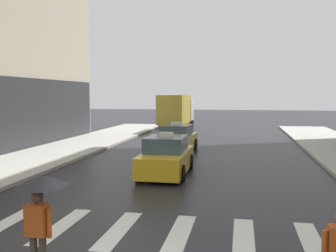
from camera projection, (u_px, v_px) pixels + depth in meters
name	position (u px, v px, depth m)	size (l,w,h in m)	color
crosswalk_markings	(149.00, 232.00, 9.51)	(11.30, 2.80, 0.01)	silver
taxi_lead	(166.00, 157.00, 16.39)	(1.96, 4.55, 1.80)	gold
taxi_second	(177.00, 140.00, 22.61)	(2.10, 4.62, 1.80)	gold
box_truck	(176.00, 112.00, 34.75)	(2.34, 7.56, 3.35)	#2D2D2D
pedestrian_with_umbrella	(41.00, 198.00, 6.94)	(0.96, 0.96, 1.94)	#473D33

